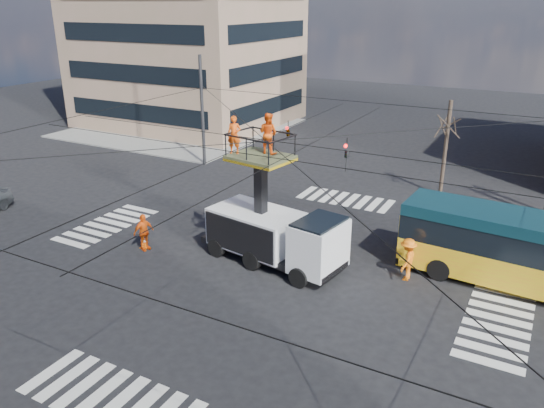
{
  "coord_description": "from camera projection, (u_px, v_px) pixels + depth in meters",
  "views": [
    {
      "loc": [
        10.67,
        -19.17,
        11.43
      ],
      "look_at": [
        -0.35,
        1.12,
        2.6
      ],
      "focal_mm": 35.0,
      "sensor_mm": 36.0,
      "label": 1
    }
  ],
  "objects": [
    {
      "name": "flagger",
      "position": [
        407.0,
        259.0,
        23.0
      ],
      "size": [
        0.76,
        1.28,
        1.94
      ],
      "primitive_type": "imported",
      "rotation": [
        0.0,
        0.0,
        -1.61
      ],
      "color": "orange",
      "rests_on": "ground"
    },
    {
      "name": "crosswalks",
      "position": [
        267.0,
        265.0,
        24.57
      ],
      "size": [
        22.4,
        22.4,
        0.02
      ],
      "primitive_type": null,
      "color": "silver",
      "rests_on": "ground"
    },
    {
      "name": "tree_a",
      "position": [
        448.0,
        123.0,
        31.78
      ],
      "size": [
        2.0,
        2.0,
        6.0
      ],
      "color": "#382B21",
      "rests_on": "ground"
    },
    {
      "name": "traffic_cone",
      "position": [
        144.0,
        242.0,
        26.22
      ],
      "size": [
        0.36,
        0.36,
        0.62
      ],
      "primitive_type": "cone",
      "color": "#D45A08",
      "rests_on": "ground"
    },
    {
      "name": "utility_truck",
      "position": [
        275.0,
        220.0,
        24.07
      ],
      "size": [
        7.28,
        3.53,
        6.89
      ],
      "rotation": [
        0.0,
        0.0,
        -0.16
      ],
      "color": "black",
      "rests_on": "ground"
    },
    {
      "name": "worker_ground",
      "position": [
        144.0,
        232.0,
        25.81
      ],
      "size": [
        0.73,
        1.18,
        1.87
      ],
      "primitive_type": "imported",
      "rotation": [
        0.0,
        0.0,
        1.3
      ],
      "color": "#F65E0F",
      "rests_on": "ground"
    },
    {
      "name": "sidewalk_nw",
      "position": [
        182.0,
        128.0,
        51.15
      ],
      "size": [
        18.0,
        18.0,
        0.12
      ],
      "primitive_type": "cube",
      "color": "slate",
      "rests_on": "ground"
    },
    {
      "name": "ground",
      "position": [
        267.0,
        265.0,
        24.57
      ],
      "size": [
        120.0,
        120.0,
        0.0
      ],
      "primitive_type": "plane",
      "color": "black",
      "rests_on": "ground"
    },
    {
      "name": "overhead_network",
      "position": [
        270.0,
        175.0,
        23.41
      ],
      "size": [
        24.24,
        24.24,
        8.0
      ],
      "color": "#2D2D30",
      "rests_on": "ground"
    }
  ]
}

